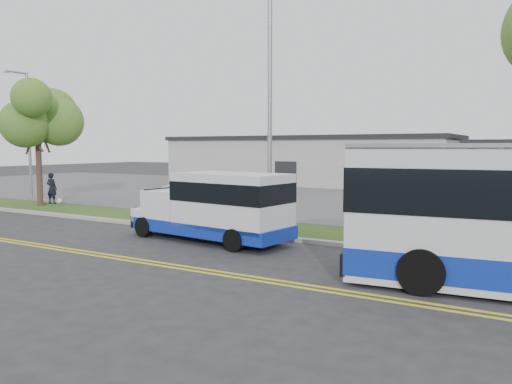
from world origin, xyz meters
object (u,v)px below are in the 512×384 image
Objects in this scene: parked_car_a at (218,184)px; parked_car_b at (191,186)px; streetlight_near at (269,100)px; streetlight_far at (28,130)px; pedestrian at (52,188)px; shuttle_bus at (218,205)px; tree_west at (37,116)px.

parked_car_b is (-0.86, -1.90, -0.06)m from parked_car_a.
streetlight_far is (-19.00, 2.69, -0.76)m from streetlight_near.
parked_car_b is at bearing -134.29° from pedestrian.
streetlight_far is 1.20× the size of shuttle_bus.
shuttle_bus is (14.62, -3.52, -3.80)m from tree_west.
streetlight_near is 14.15m from parked_car_b.
shuttle_bus reaches higher than parked_car_a.
streetlight_near is at bearing 163.34° from pedestrian.
streetlight_near reaches higher than parked_car_a.
streetlight_far is 1.66× the size of parked_car_a.
parked_car_a is 2.08m from parked_car_b.
parked_car_b is at bearing 60.35° from tree_west.
streetlight_far is at bearing 171.95° from streetlight_near.
pedestrian is at bearing 170.48° from shuttle_bus.
parked_car_a is 0.96× the size of parked_car_b.
pedestrian is 10.56m from parked_car_a.
tree_west is at bearing 80.05° from pedestrian.
streetlight_far is 5.47m from pedestrian.
shuttle_bus is 3.70× the size of pedestrian.
streetlight_near is 1.89× the size of parked_car_b.
tree_west is 0.86× the size of streetlight_far.
streetlight_near is 4.97m from shuttle_bus.
streetlight_far reaches higher than shuttle_bus.
tree_west is at bearing -28.98° from streetlight_far.
streetlight_far is 10.92m from parked_car_b.
streetlight_near reaches higher than pedestrian.
shuttle_bus is 1.38× the size of parked_car_a.
tree_west is at bearing -120.98° from parked_car_b.
tree_west is 1.44× the size of parked_car_a.
parked_car_a is at bearing -132.72° from pedestrian.
streetlight_far is at bearing -153.89° from parked_car_a.
tree_west is 3.84× the size of pedestrian.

